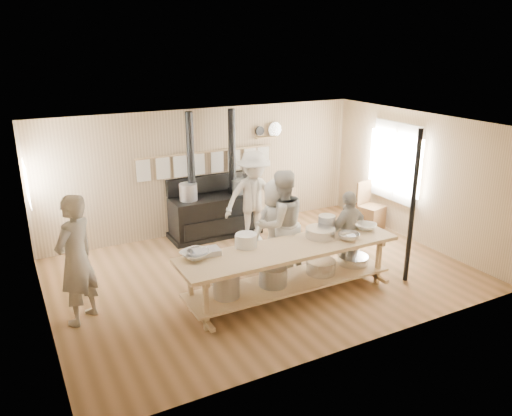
# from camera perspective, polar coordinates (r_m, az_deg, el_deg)

# --- Properties ---
(ground) EXTENTS (7.00, 7.00, 0.00)m
(ground) POSITION_cam_1_polar(r_m,az_deg,el_deg) (8.84, 0.73, -7.52)
(ground) COLOR brown
(ground) RESTS_ON ground
(room_shell) EXTENTS (7.00, 7.00, 7.00)m
(room_shell) POSITION_cam_1_polar(r_m,az_deg,el_deg) (8.25, 0.77, 2.65)
(room_shell) COLOR tan
(room_shell) RESTS_ON ground
(window_right) EXTENTS (0.09, 1.50, 1.65)m
(window_right) POSITION_cam_1_polar(r_m,az_deg,el_deg) (10.76, 15.70, 5.06)
(window_right) COLOR beige
(window_right) RESTS_ON ground
(left_opening) EXTENTS (0.00, 0.90, 0.90)m
(left_opening) POSITION_cam_1_polar(r_m,az_deg,el_deg) (9.26, -24.74, 2.54)
(left_opening) COLOR white
(left_opening) RESTS_ON ground
(stove) EXTENTS (1.90, 0.75, 2.60)m
(stove) POSITION_cam_1_polar(r_m,az_deg,el_deg) (10.41, -4.86, -0.37)
(stove) COLOR black
(stove) RESTS_ON ground
(towel_rail) EXTENTS (3.00, 0.04, 0.47)m
(towel_rail) POSITION_cam_1_polar(r_m,az_deg,el_deg) (10.38, -5.60, 5.48)
(towel_rail) COLOR tan
(towel_rail) RESTS_ON ground
(back_wall_shelf) EXTENTS (0.63, 0.14, 0.32)m
(back_wall_shelf) POSITION_cam_1_polar(r_m,az_deg,el_deg) (10.94, 1.44, 8.65)
(back_wall_shelf) COLOR tan
(back_wall_shelf) RESTS_ON ground
(prep_table) EXTENTS (3.60, 0.90, 0.85)m
(prep_table) POSITION_cam_1_polar(r_m,az_deg,el_deg) (7.91, 3.82, -6.67)
(prep_table) COLOR tan
(prep_table) RESTS_ON ground
(support_post) EXTENTS (0.08, 0.08, 2.60)m
(support_post) POSITION_cam_1_polar(r_m,az_deg,el_deg) (8.51, 17.46, -0.01)
(support_post) COLOR black
(support_post) RESTS_ON ground
(cook_far_left) EXTENTS (0.83, 0.81, 1.92)m
(cook_far_left) POSITION_cam_1_polar(r_m,az_deg,el_deg) (7.49, -19.88, -5.61)
(cook_far_left) COLOR #A49D92
(cook_far_left) RESTS_ON ground
(cook_left) EXTENTS (0.92, 0.72, 1.88)m
(cook_left) POSITION_cam_1_polar(r_m,az_deg,el_deg) (8.45, 2.85, -1.86)
(cook_left) COLOR #A49D92
(cook_left) RESTS_ON ground
(cook_center) EXTENTS (0.83, 0.55, 1.67)m
(cook_center) POSITION_cam_1_polar(r_m,az_deg,el_deg) (8.64, 2.37, -2.13)
(cook_center) COLOR #A49D92
(cook_center) RESTS_ON ground
(cook_right) EXTENTS (0.93, 0.52, 1.49)m
(cook_right) POSITION_cam_1_polar(r_m,az_deg,el_deg) (8.74, 10.50, -2.81)
(cook_right) COLOR #A49D92
(cook_right) RESTS_ON ground
(cook_by_window) EXTENTS (1.29, 0.84, 1.88)m
(cook_by_window) POSITION_cam_1_polar(r_m,az_deg,el_deg) (9.87, -0.28, 1.20)
(cook_by_window) COLOR #A49D92
(cook_by_window) RESTS_ON ground
(chair) EXTENTS (0.58, 0.58, 1.02)m
(chair) POSITION_cam_1_polar(r_m,az_deg,el_deg) (11.09, 12.88, -0.77)
(chair) COLOR brown
(chair) RESTS_ON ground
(bowl_white_a) EXTENTS (0.55, 0.55, 0.10)m
(bowl_white_a) POSITION_cam_1_polar(r_m,az_deg,el_deg) (7.42, -6.93, -5.30)
(bowl_white_a) COLOR white
(bowl_white_a) RESTS_ON prep_table
(bowl_steel_a) EXTENTS (0.46, 0.46, 0.10)m
(bowl_steel_a) POSITION_cam_1_polar(r_m,az_deg,el_deg) (7.46, -6.65, -5.16)
(bowl_steel_a) COLOR silver
(bowl_steel_a) RESTS_ON prep_table
(bowl_white_b) EXTENTS (0.50, 0.50, 0.09)m
(bowl_white_b) POSITION_cam_1_polar(r_m,az_deg,el_deg) (8.67, 12.46, -2.07)
(bowl_white_b) COLOR white
(bowl_white_b) RESTS_ON prep_table
(bowl_steel_b) EXTENTS (0.34, 0.34, 0.11)m
(bowl_steel_b) POSITION_cam_1_polar(r_m,az_deg,el_deg) (8.16, 10.55, -3.22)
(bowl_steel_b) COLOR silver
(bowl_steel_b) RESTS_ON prep_table
(roasting_pan) EXTENTS (0.41, 0.28, 0.09)m
(roasting_pan) POSITION_cam_1_polar(r_m,az_deg,el_deg) (7.51, -5.66, -5.03)
(roasting_pan) COLOR #B2B2B7
(roasting_pan) RESTS_ON prep_table
(mixing_bowl_large) EXTENTS (0.58, 0.58, 0.15)m
(mixing_bowl_large) POSITION_cam_1_polar(r_m,az_deg,el_deg) (8.18, 7.36, -2.80)
(mixing_bowl_large) COLOR silver
(mixing_bowl_large) RESTS_ON prep_table
(bucket_galv) EXTENTS (0.36, 0.36, 0.26)m
(bucket_galv) POSITION_cam_1_polar(r_m,az_deg,el_deg) (8.46, 8.08, -1.70)
(bucket_galv) COLOR gray
(bucket_galv) RESTS_ON prep_table
(deep_bowl_enamel) EXTENTS (0.36, 0.36, 0.21)m
(deep_bowl_enamel) POSITION_cam_1_polar(r_m,az_deg,el_deg) (7.73, -1.12, -3.72)
(deep_bowl_enamel) COLOR white
(deep_bowl_enamel) RESTS_ON prep_table
(pitcher) EXTENTS (0.16, 0.16, 0.21)m
(pitcher) POSITION_cam_1_polar(r_m,az_deg,el_deg) (7.68, -1.94, -3.88)
(pitcher) COLOR white
(pitcher) RESTS_ON prep_table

